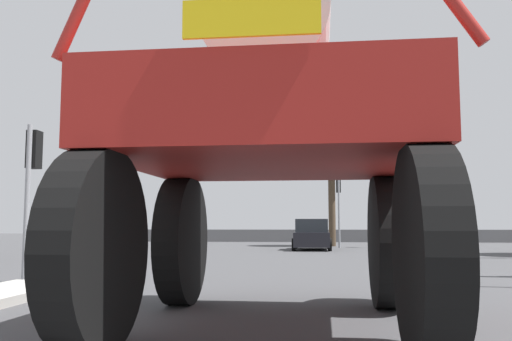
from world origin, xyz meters
The scene contains 9 objects.
ground_plane centered at (0.00, 18.00, 0.00)m, with size 120.00×120.00×0.00m, color #424244.
oversize_sprayer centered at (0.52, 6.53, 2.21)m, with size 4.14×5.28×4.41m.
sedan_ahead centered at (1.06, 27.42, 0.71)m, with size 1.92×4.12×1.52m.
traffic_signal_near_left centered at (-5.09, 11.25, 2.48)m, with size 0.24×0.54×3.40m.
traffic_signal_far_left centered at (2.55, 30.09, 2.88)m, with size 0.24×0.55×3.94m.
traffic_signal_far_right centered at (4.82, 30.10, 2.38)m, with size 0.24×0.55×3.27m.
streetlight_far_left centered at (-8.00, 25.41, 4.97)m, with size 2.33×0.24×8.92m.
bare_tree_far_center centered at (2.26, 32.22, 5.55)m, with size 3.40×3.40×7.07m.
roadside_barrier centered at (0.00, 40.27, 0.45)m, with size 32.67×0.24×0.90m, color #59595B.
Camera 1 is at (0.99, -0.20, 1.21)m, focal length 38.52 mm.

